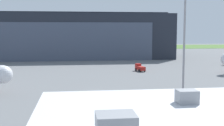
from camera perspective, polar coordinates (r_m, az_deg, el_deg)
ground_plane at (r=66.36m, az=-3.22°, el=-5.50°), size 440.00×440.00×0.00m
grass_field_strip at (r=238.32m, az=-6.06°, el=2.98°), size 440.00×56.00×0.08m
maintenance_hangar at (r=150.37m, az=-7.77°, el=5.13°), size 95.75×36.20×22.29m
ops_van at (r=99.67m, az=5.31°, el=-0.90°), size 2.92×5.03×2.38m
apron_light_mast at (r=64.91m, az=13.54°, el=5.26°), size 2.40×0.50×21.79m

